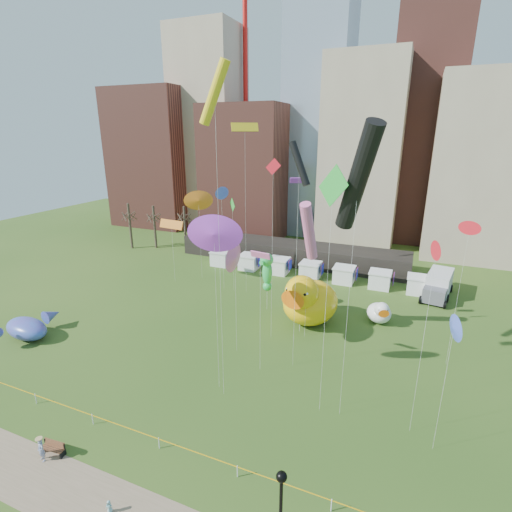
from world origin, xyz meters
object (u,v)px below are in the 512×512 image
at_px(seahorse_purple, 300,302).
at_px(whale_inflatable, 28,327).
at_px(small_duck, 380,312).
at_px(seahorse_green, 267,269).
at_px(big_duck, 309,300).
at_px(toddler, 109,507).
at_px(park_bench, 53,447).
at_px(woman, 41,450).
at_px(box_truck, 438,284).
at_px(lamppost, 281,503).

relative_size(seahorse_purple, whale_inflatable, 0.68).
height_order(small_duck, seahorse_green, seahorse_green).
distance_m(big_duck, toddler, 27.22).
xyz_separation_m(park_bench, toddler, (6.62, -1.91, -0.05)).
bearing_deg(toddler, seahorse_green, 73.62).
bearing_deg(seahorse_purple, woman, -130.41).
bearing_deg(box_truck, seahorse_purple, -121.21).
height_order(whale_inflatable, box_truck, box_truck).
xyz_separation_m(big_duck, toddler, (-4.33, -26.76, -2.47)).
height_order(box_truck, woman, box_truck).
relative_size(small_duck, whale_inflatable, 0.56).
xyz_separation_m(big_duck, whale_inflatable, (-26.66, -14.43, -1.79)).
bearing_deg(park_bench, whale_inflatable, 141.78).
bearing_deg(lamppost, box_truck, 77.82).
distance_m(seahorse_green, park_bench, 27.44).
height_order(seahorse_purple, woman, seahorse_purple).
bearing_deg(small_duck, seahorse_purple, -163.24).
bearing_deg(lamppost, woman, -177.67).
height_order(big_duck, seahorse_purple, big_duck).
bearing_deg(seahorse_green, park_bench, -90.56).
distance_m(big_duck, park_bench, 27.26).
height_order(big_duck, woman, big_duck).
bearing_deg(big_duck, toddler, -87.65).
bearing_deg(toddler, lamppost, -8.44).
xyz_separation_m(small_duck, lamppost, (-2.08, -28.32, 1.98)).
xyz_separation_m(whale_inflatable, box_truck, (40.53, 28.66, 0.53)).
xyz_separation_m(seahorse_purple, woman, (-10.78, -23.41, -2.63)).
bearing_deg(box_truck, small_duck, -110.82).
bearing_deg(seahorse_green, lamppost, -56.64).
height_order(seahorse_purple, toddler, seahorse_purple).
distance_m(big_duck, seahorse_purple, 2.30).
relative_size(small_duck, park_bench, 2.28).
height_order(small_duck, toddler, small_duck).
bearing_deg(seahorse_green, whale_inflatable, -131.82).
relative_size(seahorse_green, park_bench, 4.12).
xyz_separation_m(big_duck, woman, (-11.11, -25.60, -2.03)).
xyz_separation_m(seahorse_green, whale_inflatable, (-21.00, -16.08, -4.19)).
bearing_deg(small_duck, whale_inflatable, -171.19).
bearing_deg(seahorse_green, woman, -90.57).
bearing_deg(box_truck, whale_inflatable, -135.10).
distance_m(small_duck, box_truck, 12.57).
relative_size(big_duck, toddler, 10.53).
bearing_deg(park_bench, lamppost, -4.98).
relative_size(seahorse_purple, toddler, 5.87).
bearing_deg(park_bench, big_duck, 61.52).
distance_m(park_bench, lamppost, 16.60).
bearing_deg(seahorse_green, seahorse_purple, -25.04).
distance_m(small_duck, toddler, 32.39).
bearing_deg(small_duck, lamppost, -112.94).
relative_size(small_duck, seahorse_green, 0.55).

